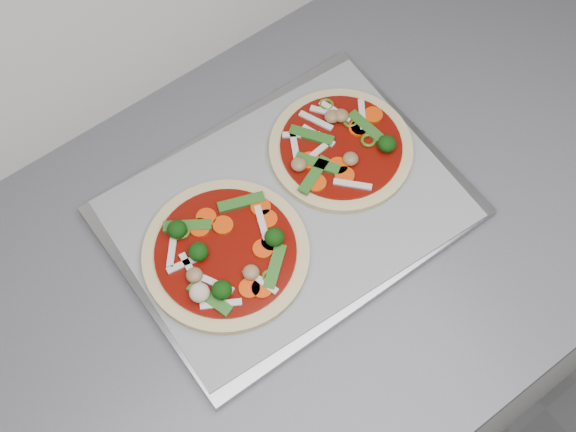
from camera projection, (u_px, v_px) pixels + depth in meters
baking_tray at (287, 212)px, 1.00m from camera, size 0.42×0.32×0.01m
parchment at (287, 209)px, 0.99m from camera, size 0.42×0.31×0.00m
pizza_left at (225, 254)px, 0.95m from camera, size 0.22×0.22×0.03m
pizza_right at (341, 148)px, 1.02m from camera, size 0.25×0.25×0.03m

